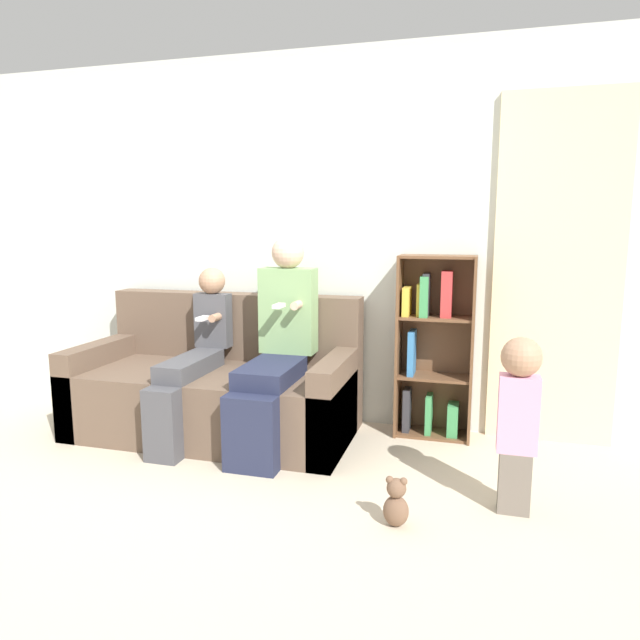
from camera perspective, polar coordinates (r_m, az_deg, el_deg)
The scene contains 9 objects.
ground_plane at distance 3.50m, azimuth -11.45°, elevation -14.07°, with size 14.00×14.00×0.00m, color beige.
back_wall at distance 4.15m, azimuth -5.54°, elevation 7.86°, with size 10.00×0.06×2.55m.
curtain_panel at distance 3.86m, azimuth 22.63°, elevation 4.44°, with size 0.77×0.04×2.20m.
couch at distance 3.94m, azimuth -10.20°, elevation -6.73°, with size 1.84×0.90×0.91m.
adult_seated at distance 3.58m, azimuth -4.32°, elevation -2.09°, with size 0.36×0.84×1.32m.
child_seated at distance 3.78m, azimuth -12.59°, elevation -3.41°, with size 0.24×0.85×1.10m.
toddler_standing at distance 2.91m, azimuth 19.21°, elevation -8.74°, with size 0.19×0.19×0.87m.
bookshelf at distance 3.82m, azimuth 11.18°, elevation -2.46°, with size 0.49×0.26×1.20m.
teddy_bear at distance 2.80m, azimuth 7.61°, elevation -17.69°, with size 0.12×0.10×0.24m.
Camera 1 is at (1.50, -2.85, 1.38)m, focal length 32.00 mm.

